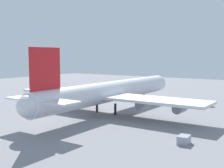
% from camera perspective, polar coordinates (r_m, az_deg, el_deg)
% --- Properties ---
extents(ground_plane, '(274.71, 274.71, 0.00)m').
position_cam_1_polar(ground_plane, '(89.81, -0.00, -5.39)').
color(ground_plane, gray).
extents(cargo_airplane, '(68.68, 60.59, 18.85)m').
position_cam_1_polar(cargo_airplane, '(88.45, -0.17, -1.52)').
color(cargo_airplane, silver).
rests_on(cargo_airplane, ground_plane).
extents(maintenance_van, '(4.05, 4.76, 1.92)m').
position_cam_1_polar(maintenance_van, '(104.09, 17.61, -3.54)').
color(maintenance_van, yellow).
rests_on(maintenance_van, ground_plane).
extents(pushback_tractor, '(4.49, 3.88, 2.52)m').
position_cam_1_polar(pushback_tractor, '(140.68, -6.62, -0.93)').
color(pushback_tractor, '#333338').
rests_on(pushback_tractor, ground_plane).
extents(catering_truck, '(3.54, 4.50, 2.12)m').
position_cam_1_polar(catering_truck, '(131.80, 3.25, -1.41)').
color(catering_truck, '#333338').
rests_on(catering_truck, ground_plane).
extents(cargo_container_aft, '(3.11, 2.32, 1.62)m').
position_cam_1_polar(cargo_container_aft, '(59.89, 13.69, -10.38)').
color(cargo_container_aft, '#999EA8').
rests_on(cargo_container_aft, ground_plane).
extents(safety_cone_nose, '(0.39, 0.39, 0.55)m').
position_cam_1_polar(safety_cone_nose, '(115.46, 9.46, -2.87)').
color(safety_cone_nose, orange).
rests_on(safety_cone_nose, ground_plane).
extents(safety_cone_tail, '(0.39, 0.39, 0.56)m').
position_cam_1_polar(safety_cone_tail, '(64.73, -13.28, -9.65)').
color(safety_cone_tail, orange).
rests_on(safety_cone_tail, ground_plane).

